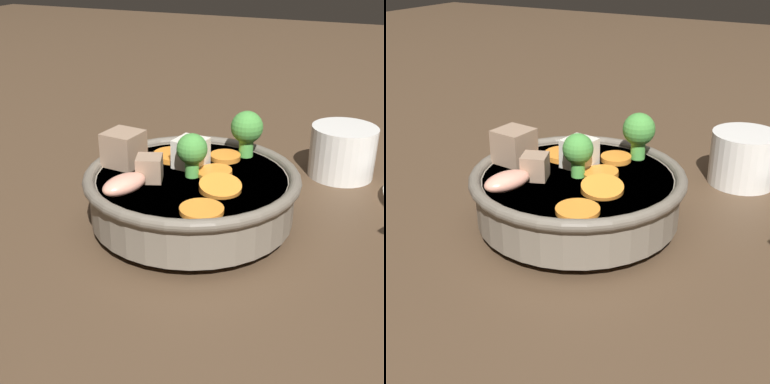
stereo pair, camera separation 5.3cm
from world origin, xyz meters
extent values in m
plane|color=#4C3826|center=(0.00, 0.00, 0.00)|extent=(3.00, 3.00, 0.00)
cylinder|color=slate|center=(0.00, 0.00, 0.01)|extent=(0.11, 0.11, 0.01)
cylinder|color=slate|center=(0.00, 0.00, 0.03)|extent=(0.20, 0.20, 0.04)
torus|color=#685F52|center=(0.00, 0.00, 0.05)|extent=(0.21, 0.21, 0.01)
cylinder|color=brown|center=(0.00, 0.00, 0.04)|extent=(0.19, 0.19, 0.02)
cylinder|color=orange|center=(-0.05, 0.01, 0.06)|extent=(0.04, 0.04, 0.01)
cylinder|color=orange|center=(0.07, 0.04, 0.06)|extent=(0.05, 0.05, 0.00)
cylinder|color=orange|center=(-0.01, 0.02, 0.06)|extent=(0.05, 0.05, 0.01)
cylinder|color=orange|center=(0.02, 0.04, 0.06)|extent=(0.06, 0.06, 0.01)
cylinder|color=orange|center=(-0.04, -0.04, 0.06)|extent=(0.06, 0.06, 0.01)
cylinder|color=#59B84C|center=(0.00, 0.00, 0.06)|extent=(0.01, 0.01, 0.02)
sphere|color=#47933D|center=(0.00, 0.00, 0.08)|extent=(0.03, 0.03, 0.03)
cylinder|color=#59B84C|center=(-0.07, 0.03, 0.06)|extent=(0.02, 0.02, 0.02)
sphere|color=#47933D|center=(-0.07, 0.03, 0.09)|extent=(0.03, 0.03, 0.03)
cube|color=#9E7F66|center=(0.00, -0.08, 0.07)|extent=(0.04, 0.04, 0.04)
cube|color=#9E7F66|center=(0.02, -0.03, 0.07)|extent=(0.03, 0.03, 0.02)
cube|color=silver|center=(-0.02, -0.01, 0.07)|extent=(0.03, 0.03, 0.03)
ellipsoid|color=#EA9E84|center=(0.06, -0.04, 0.06)|extent=(0.05, 0.04, 0.02)
cylinder|color=white|center=(-0.19, 0.12, 0.03)|extent=(0.08, 0.08, 0.06)
cylinder|color=brown|center=(-0.19, 0.12, 0.05)|extent=(0.07, 0.07, 0.00)
camera|label=1|loc=(0.44, 0.19, 0.27)|focal=50.00mm
camera|label=2|loc=(0.42, 0.24, 0.27)|focal=50.00mm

